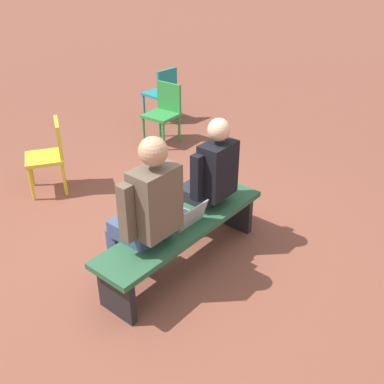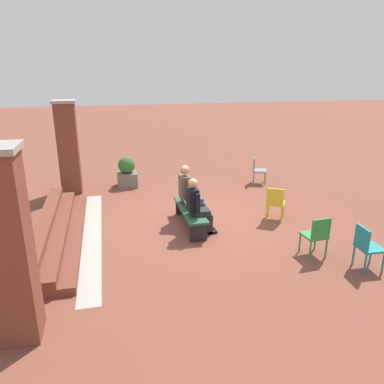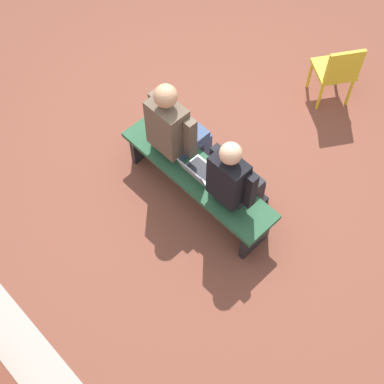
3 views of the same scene
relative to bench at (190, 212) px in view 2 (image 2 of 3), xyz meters
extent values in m
plane|color=brown|center=(0.23, -0.27, -0.35)|extent=(60.00, 60.00, 0.00)
cube|color=#A8A399|center=(0.00, 2.23, -0.35)|extent=(5.44, 0.40, 0.01)
cube|color=brown|center=(0.00, 2.88, -0.28)|extent=(4.64, 0.90, 0.15)
cube|color=brown|center=(0.00, 3.03, -0.13)|extent=(4.64, 0.60, 0.15)
cube|color=brown|center=(0.00, 3.18, 0.02)|extent=(4.64, 0.30, 0.15)
cube|color=brown|center=(-3.13, 3.11, 0.95)|extent=(0.56, 0.56, 2.60)
cube|color=brown|center=(3.27, 2.86, 0.95)|extent=(0.56, 0.56, 2.60)
cube|color=gray|center=(3.27, 2.86, 2.29)|extent=(0.64, 0.64, 0.08)
cube|color=#285638|center=(0.00, 0.00, 0.07)|extent=(1.80, 0.44, 0.05)
cube|color=black|center=(-0.80, 0.00, -0.15)|extent=(0.06, 0.37, 0.40)
cube|color=black|center=(0.80, 0.00, -0.15)|extent=(0.06, 0.37, 0.40)
cube|color=#232328|center=(-0.43, -0.16, 0.15)|extent=(0.31, 0.36, 0.13)
cube|color=#232328|center=(-0.51, -0.34, -0.13)|extent=(0.10, 0.11, 0.45)
cube|color=black|center=(-0.51, -0.39, -0.32)|extent=(0.10, 0.22, 0.06)
cube|color=#232328|center=(-0.35, -0.34, -0.13)|extent=(0.10, 0.11, 0.45)
cube|color=black|center=(-0.35, -0.39, -0.32)|extent=(0.10, 0.22, 0.06)
cube|color=black|center=(-0.43, 0.04, 0.46)|extent=(0.34, 0.22, 0.50)
cube|color=navy|center=(-0.43, -0.07, 0.43)|extent=(0.04, 0.01, 0.30)
cube|color=black|center=(-0.64, -0.02, 0.45)|extent=(0.08, 0.09, 0.43)
cube|color=black|center=(-0.21, -0.02, 0.45)|extent=(0.08, 0.09, 0.43)
sphere|color=#DBAD89|center=(-0.43, 0.04, 0.84)|extent=(0.20, 0.20, 0.20)
cube|color=#384C75|center=(0.37, -0.18, 0.15)|extent=(0.34, 0.40, 0.14)
cube|color=#384C75|center=(0.28, -0.38, -0.13)|extent=(0.11, 0.12, 0.45)
cube|color=black|center=(0.28, -0.44, -0.32)|extent=(0.11, 0.24, 0.07)
cube|color=#384C75|center=(0.46, -0.38, -0.13)|extent=(0.11, 0.12, 0.45)
cube|color=black|center=(0.46, -0.44, -0.32)|extent=(0.11, 0.24, 0.07)
cube|color=brown|center=(0.37, 0.04, 0.50)|extent=(0.38, 0.24, 0.56)
cube|color=brown|center=(0.13, -0.03, 0.48)|extent=(0.09, 0.10, 0.47)
cube|color=brown|center=(0.61, -0.03, 0.48)|extent=(0.09, 0.10, 0.47)
sphere|color=tan|center=(0.37, 0.04, 0.92)|extent=(0.22, 0.22, 0.22)
cube|color=#9EA0A5|center=(-0.02, -0.04, 0.11)|extent=(0.32, 0.22, 0.02)
cube|color=#2D2D33|center=(-0.02, -0.05, 0.12)|extent=(0.29, 0.15, 0.00)
cube|color=#9EA0A5|center=(-0.02, 0.10, 0.21)|extent=(0.32, 0.07, 0.19)
cube|color=#33519E|center=(-0.02, 0.09, 0.21)|extent=(0.28, 0.06, 0.17)
cube|color=gold|center=(-0.04, -2.12, 0.07)|extent=(0.58, 0.58, 0.04)
cube|color=gold|center=(-0.20, -2.02, 0.29)|extent=(0.25, 0.36, 0.40)
cylinder|color=gold|center=(0.02, -2.37, -0.15)|extent=(0.04, 0.04, 0.40)
cylinder|color=gold|center=(0.21, -2.07, -0.15)|extent=(0.04, 0.04, 0.40)
cylinder|color=gold|center=(-0.29, -2.18, -0.15)|extent=(0.04, 0.04, 0.40)
cylinder|color=gold|center=(-0.09, -1.87, -0.15)|extent=(0.04, 0.04, 0.40)
cube|color=gray|center=(2.85, -2.92, 0.07)|extent=(0.55, 0.55, 0.04)
cube|color=gray|center=(2.92, -2.75, 0.29)|extent=(0.38, 0.19, 0.40)
cylinder|color=gray|center=(2.61, -3.02, -0.15)|extent=(0.04, 0.04, 0.40)
cylinder|color=gray|center=(2.95, -3.16, -0.15)|extent=(0.04, 0.04, 0.40)
cylinder|color=gray|center=(2.75, -2.69, -0.15)|extent=(0.04, 0.04, 0.40)
cylinder|color=gray|center=(3.08, -2.82, -0.15)|extent=(0.04, 0.04, 0.40)
cube|color=teal|center=(-2.62, -2.77, 0.07)|extent=(0.44, 0.44, 0.04)
cube|color=teal|center=(-2.61, -2.58, 0.29)|extent=(0.40, 0.06, 0.40)
cylinder|color=teal|center=(-2.81, -2.94, -0.15)|extent=(0.04, 0.04, 0.40)
cylinder|color=teal|center=(-2.45, -2.96, -0.15)|extent=(0.04, 0.04, 0.40)
cylinder|color=teal|center=(-2.79, -2.58, -0.15)|extent=(0.04, 0.04, 0.40)
cylinder|color=teal|center=(-2.44, -2.60, -0.15)|extent=(0.04, 0.04, 0.40)
cube|color=#2D893D|center=(-1.91, -2.06, 0.07)|extent=(0.45, 0.45, 0.04)
cube|color=#2D893D|center=(-2.10, -2.07, 0.29)|extent=(0.07, 0.40, 0.40)
cylinder|color=#2D893D|center=(-1.72, -2.23, -0.15)|extent=(0.04, 0.04, 0.40)
cylinder|color=#2D893D|center=(-1.74, -1.87, -0.15)|extent=(0.04, 0.04, 0.40)
cylinder|color=#2D893D|center=(-2.08, -2.25, -0.15)|extent=(0.04, 0.04, 0.40)
cylinder|color=#2D893D|center=(-2.10, -1.89, -0.15)|extent=(0.04, 0.04, 0.40)
cube|color=#6B665B|center=(3.48, 1.22, -0.13)|extent=(0.60, 0.60, 0.44)
sphere|color=#2D6B33|center=(3.48, 1.22, 0.33)|extent=(0.52, 0.52, 0.52)
camera|label=1|loc=(2.45, 2.13, 2.25)|focal=42.00mm
camera|label=2|loc=(-7.88, 1.78, 3.20)|focal=35.00mm
camera|label=3|loc=(-2.13, 2.13, 4.38)|focal=50.00mm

